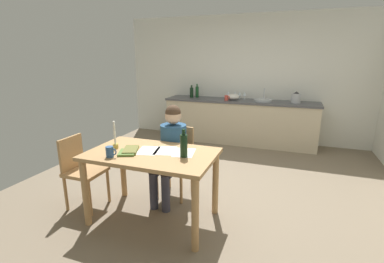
% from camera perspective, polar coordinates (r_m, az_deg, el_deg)
% --- Properties ---
extents(ground_plane, '(5.20, 5.20, 0.04)m').
position_cam_1_polar(ground_plane, '(3.95, 3.30, -11.54)').
color(ground_plane, '#7A6B56').
extents(wall_back, '(5.20, 0.12, 2.60)m').
position_cam_1_polar(wall_back, '(6.09, 10.68, 10.59)').
color(wall_back, silver).
rests_on(wall_back, ground).
extents(kitchen_counter, '(3.09, 0.64, 0.90)m').
position_cam_1_polar(kitchen_counter, '(5.87, 9.69, 2.07)').
color(kitchen_counter, beige).
rests_on(kitchen_counter, ground).
extents(dining_table, '(1.34, 0.81, 0.78)m').
position_cam_1_polar(dining_table, '(2.99, -8.27, -6.41)').
color(dining_table, tan).
rests_on(dining_table, ground).
extents(chair_at_table, '(0.42, 0.42, 0.89)m').
position_cam_1_polar(chair_at_table, '(3.59, -3.19, -5.32)').
color(chair_at_table, tan).
rests_on(chair_at_table, ground).
extents(person_seated, '(0.34, 0.60, 1.19)m').
position_cam_1_polar(person_seated, '(3.40, -4.32, -3.31)').
color(person_seated, navy).
rests_on(person_seated, ground).
extents(chair_side_empty, '(0.40, 0.40, 0.85)m').
position_cam_1_polar(chair_side_empty, '(3.55, -21.87, -7.12)').
color(chair_side_empty, tan).
rests_on(chair_side_empty, ground).
extents(coffee_mug, '(0.12, 0.08, 0.11)m').
position_cam_1_polar(coffee_mug, '(2.88, -16.55, -4.03)').
color(coffee_mug, '#33598C').
rests_on(coffee_mug, dining_table).
extents(candlestick, '(0.06, 0.06, 0.30)m').
position_cam_1_polar(candlestick, '(3.13, -15.56, -1.82)').
color(candlestick, gold).
rests_on(candlestick, dining_table).
extents(book_magazine, '(0.24, 0.26, 0.02)m').
position_cam_1_polar(book_magazine, '(2.96, -13.18, -4.22)').
color(book_magazine, '#5B7C38').
rests_on(book_magazine, dining_table).
extents(book_cookery, '(0.23, 0.29, 0.03)m').
position_cam_1_polar(book_cookery, '(3.01, -12.53, -3.74)').
color(book_cookery, olive).
rests_on(book_cookery, dining_table).
extents(paper_letter, '(0.27, 0.33, 0.00)m').
position_cam_1_polar(paper_letter, '(2.98, -5.53, -3.94)').
color(paper_letter, white).
rests_on(paper_letter, dining_table).
extents(paper_bill, '(0.26, 0.33, 0.00)m').
position_cam_1_polar(paper_bill, '(2.91, -1.66, -4.37)').
color(paper_bill, white).
rests_on(paper_bill, dining_table).
extents(paper_envelope, '(0.27, 0.34, 0.00)m').
position_cam_1_polar(paper_envelope, '(3.00, -9.02, -3.90)').
color(paper_envelope, white).
rests_on(paper_envelope, dining_table).
extents(wine_bottle_on_table, '(0.08, 0.08, 0.29)m').
position_cam_1_polar(wine_bottle_on_table, '(2.75, -1.71, -2.86)').
color(wine_bottle_on_table, black).
rests_on(wine_bottle_on_table, dining_table).
extents(sink_unit, '(0.36, 0.36, 0.24)m').
position_cam_1_polar(sink_unit, '(5.72, 14.44, 6.30)').
color(sink_unit, '#B2B7BC').
rests_on(sink_unit, kitchen_counter).
extents(bottle_oil, '(0.08, 0.08, 0.27)m').
position_cam_1_polar(bottle_oil, '(6.06, -0.09, 8.10)').
color(bottle_oil, black).
rests_on(bottle_oil, kitchen_counter).
extents(bottle_vinegar, '(0.07, 0.07, 0.29)m').
position_cam_1_polar(bottle_vinegar, '(6.10, 1.05, 8.22)').
color(bottle_vinegar, '#194C23').
rests_on(bottle_vinegar, kitchen_counter).
extents(mixing_bowl, '(0.27, 0.27, 0.12)m').
position_cam_1_polar(mixing_bowl, '(5.79, 8.40, 7.10)').
color(mixing_bowl, white).
rests_on(mixing_bowl, kitchen_counter).
extents(stovetop_kettle, '(0.18, 0.18, 0.22)m').
position_cam_1_polar(stovetop_kettle, '(5.68, 20.64, 6.52)').
color(stovetop_kettle, '#B7BABF').
rests_on(stovetop_kettle, kitchen_counter).
extents(wine_glass_near_sink, '(0.07, 0.07, 0.15)m').
position_cam_1_polar(wine_glass_near_sink, '(5.90, 10.79, 7.60)').
color(wine_glass_near_sink, silver).
rests_on(wine_glass_near_sink, kitchen_counter).
extents(wine_glass_by_kettle, '(0.07, 0.07, 0.15)m').
position_cam_1_polar(wine_glass_by_kettle, '(5.92, 9.81, 7.67)').
color(wine_glass_by_kettle, silver).
rests_on(wine_glass_by_kettle, kitchen_counter).
extents(wine_glass_back_left, '(0.07, 0.07, 0.15)m').
position_cam_1_polar(wine_glass_back_left, '(5.94, 8.85, 7.73)').
color(wine_glass_back_left, silver).
rests_on(wine_glass_back_left, kitchen_counter).
extents(wine_glass_back_right, '(0.07, 0.07, 0.15)m').
position_cam_1_polar(wine_glass_back_right, '(5.97, 7.50, 7.82)').
color(wine_glass_back_right, silver).
rests_on(wine_glass_back_right, kitchen_counter).
extents(teacup_on_counter, '(0.11, 0.07, 0.11)m').
position_cam_1_polar(teacup_on_counter, '(5.68, 7.11, 6.90)').
color(teacup_on_counter, '#D84C3F').
rests_on(teacup_on_counter, kitchen_counter).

